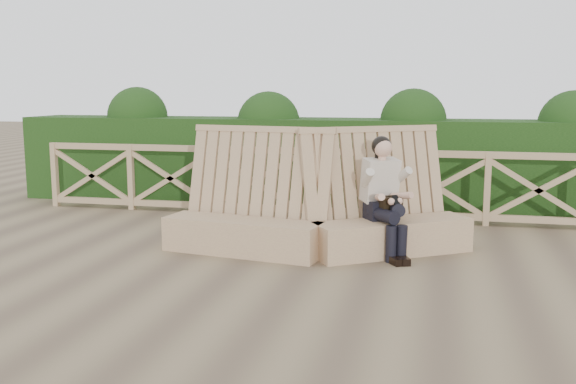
# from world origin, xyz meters

# --- Properties ---
(ground) EXTENTS (60.00, 60.00, 0.00)m
(ground) POSITION_xyz_m (0.00, 0.00, 0.00)
(ground) COLOR brown
(ground) RESTS_ON ground
(bench) EXTENTS (3.76, 1.74, 1.56)m
(bench) POSITION_xyz_m (-0.00, 1.38, 0.39)
(bench) COLOR #977256
(bench) RESTS_ON ground
(woman) EXTENTS (0.70, 0.94, 1.44)m
(woman) POSITION_xyz_m (0.81, 1.47, 0.76)
(woman) COLOR black
(woman) RESTS_ON ground
(guardrail) EXTENTS (10.10, 0.09, 1.10)m
(guardrail) POSITION_xyz_m (0.00, 3.50, 0.55)
(guardrail) COLOR #988058
(guardrail) RESTS_ON ground
(hedge) EXTENTS (12.00, 1.20, 1.50)m
(hedge) POSITION_xyz_m (0.00, 4.70, 0.75)
(hedge) COLOR black
(hedge) RESTS_ON ground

